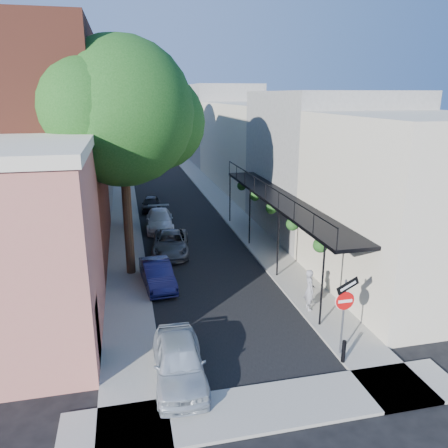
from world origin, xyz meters
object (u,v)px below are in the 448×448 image
parked_car_b (157,274)px  pedestrian (309,290)px  oak_mid (128,123)px  bollard (344,351)px  parked_car_e (151,204)px  parked_car_a (179,361)px  parked_car_c (171,243)px  parked_car_d (160,220)px  sign_post (345,304)px  oak_far (126,101)px  oak_near (131,115)px

parked_car_b → pedestrian: (6.00, -3.96, 0.39)m
oak_mid → parked_car_b: size_ratio=2.76×
bollard → parked_car_e: size_ratio=0.25×
parked_car_e → pedestrian: size_ratio=1.85×
parked_car_a → bollard: bearing=-2.5°
bollard → oak_mid: bearing=109.9°
bollard → parked_car_c: 12.93m
parked_car_e → pedestrian: bearing=-67.3°
bollard → parked_car_a: (-5.49, 0.44, 0.16)m
parked_car_d → oak_mid: bearing=161.4°
bollard → parked_car_a: bearing=175.5°
oak_mid → pedestrian: bearing=-63.9°
sign_post → parked_car_d: size_ratio=0.69×
oak_far → parked_car_c: bearing=-82.8°
pedestrian → parked_car_c: bearing=36.0°
pedestrian → parked_car_b: bearing=62.0°
oak_near → pedestrian: oak_near is taller
bollard → parked_car_d: parked_car_d is taller
parked_car_a → oak_mid: bearing=95.1°
oak_near → parked_car_d: bearing=77.2°
parked_car_a → pedestrian: size_ratio=2.25×
sign_post → parked_car_e: 22.25m
bollard → oak_near: bearing=123.1°
parked_car_c → parked_car_d: bearing=99.7°
parked_car_b → parked_car_c: parked_car_c is taller
parked_car_e → pedestrian: pedestrian is taller
sign_post → parked_car_d: (-4.87, 16.57, -1.40)m
oak_far → parked_car_d: bearing=-80.4°
parked_car_c → pedestrian: (4.89, -8.31, 0.39)m
bollard → parked_car_c: (-4.49, 12.13, 0.09)m
oak_far → sign_post: bearing=-76.1°
oak_far → parked_car_b: size_ratio=3.22×
parked_car_a → pedestrian: pedestrian is taller
parked_car_d → parked_car_e: parked_car_d is taller
pedestrian → parked_car_a: bearing=125.3°
oak_far → bollard: bearing=-76.6°
oak_far → parked_car_e: size_ratio=3.65×
sign_post → parked_car_a: size_ratio=0.75×
sign_post → parked_car_c: sign_post is taller
oak_mid → pedestrian: (6.82, -13.92, -6.05)m
parked_car_b → pedestrian: size_ratio=2.09×
sign_post → oak_near: size_ratio=0.26×
oak_near → parked_car_c: 7.87m
oak_near → oak_mid: bearing=90.4°
oak_near → pedestrian: 11.33m
parked_car_b → parked_car_e: 14.31m
bollard → parked_car_e: parked_car_e is taller
bollard → parked_car_b: parked_car_b is taller
parked_car_a → parked_car_d: parked_car_a is taller
parked_car_e → oak_near: bearing=-90.2°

